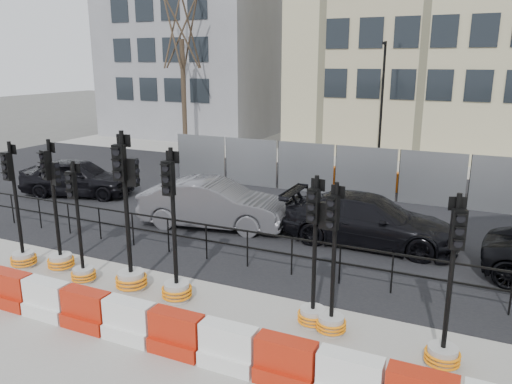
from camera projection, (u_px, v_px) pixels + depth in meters
The scene contains 21 objects.
ground at pixel (225, 286), 11.70m from camera, with size 120.00×120.00×0.00m, color #51514C.
sidewalk_near at pixel (147, 351), 9.07m from camera, with size 40.00×6.00×0.02m, color gray.
road at pixel (318, 208), 17.84m from camera, with size 40.00×14.00×0.03m, color black.
sidewalk_far at pixel (372, 163), 25.74m from camera, with size 40.00×4.00×0.02m, color gray.
building_grey at pixel (196, 33), 34.89m from camera, with size 11.00×9.06×14.00m.
kerb_railing at pixel (247, 242), 12.58m from camera, with size 18.00×0.04×1.00m.
heras_fencing at pixel (340, 174), 20.13m from camera, with size 14.33×1.72×2.00m.
lamp_post_far at pixel (382, 102), 23.83m from camera, with size 0.12×0.56×6.00m.
tree_bare_far at pixel (181, 33), 28.07m from camera, with size 2.00×2.00×9.00m.
barrier_row at pixel (153, 328), 9.15m from camera, with size 16.75×0.50×0.80m.
traffic_signal_a at pixel (21, 242), 12.61m from camera, with size 0.64×0.64×3.25m.
traffic_signal_b at pixel (58, 240), 12.41m from camera, with size 0.66×0.66×3.33m.
traffic_signal_c at pixel (82, 258), 11.76m from camera, with size 0.58×0.58×2.95m.
traffic_signal_d at pixel (130, 254), 11.28m from camera, with size 0.73×0.73×3.69m.
traffic_signal_e at pixel (176, 271), 10.83m from camera, with size 0.67×0.67×3.41m.
traffic_signal_f at pixel (313, 292), 9.78m from camera, with size 0.61×0.61×3.07m.
traffic_signal_g at pixel (331, 304), 9.52m from camera, with size 0.59×0.59×3.02m.
traffic_signal_h at pixel (445, 334), 8.46m from camera, with size 0.61×0.61×3.11m.
car_a at pixel (78, 177), 19.37m from camera, with size 4.62×2.85×1.47m, color black.
car_b at pixel (213, 204), 15.69m from camera, with size 4.83×2.38×1.52m, color #505055.
car_c at pixel (369, 220), 14.21m from camera, with size 4.95×2.02×1.43m, color black.
Camera 1 is at (5.17, -9.46, 5.12)m, focal length 35.00 mm.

